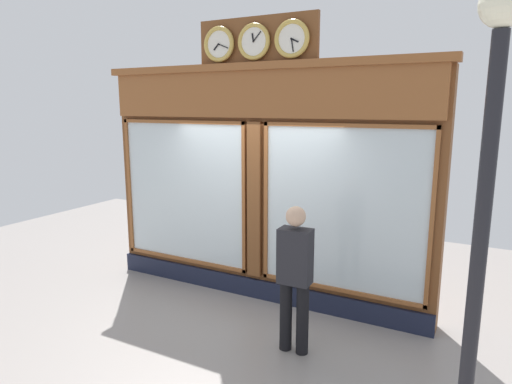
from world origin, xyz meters
TOP-DOWN VIEW (x-y plane):
  - shop_facade at (0.00, -0.12)m, footprint 5.00×0.42m
  - pedestrian at (-1.07, 1.09)m, footprint 0.37×0.23m
  - street_lamp at (-2.86, 2.31)m, footprint 0.28×0.28m

SIDE VIEW (x-z plane):
  - pedestrian at x=-1.07m, z-range 0.09..1.78m
  - shop_facade at x=0.00m, z-range -0.25..3.64m
  - street_lamp at x=-2.86m, z-range 0.57..4.04m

